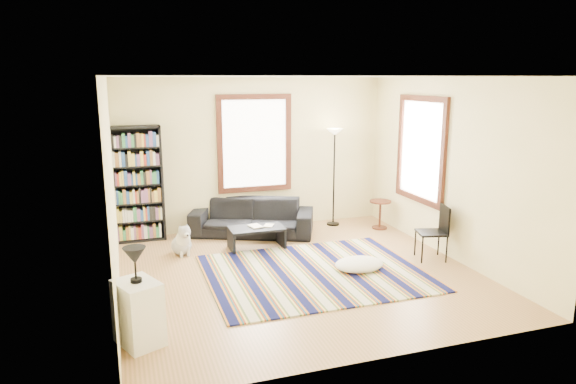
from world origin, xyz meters
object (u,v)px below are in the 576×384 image
object	(u,v)px
sofa	(252,217)
floor_cushion	(359,264)
dog	(181,239)
folding_chair	(431,233)
floor_lamp	(334,178)
side_table	(380,215)
coffee_table	(257,238)
bookshelf	(136,184)
white_cabinet	(138,313)

from	to	relation	value
sofa	floor_cushion	size ratio (longest dim) A/B	2.94
dog	folding_chair	bearing A→B (deg)	-34.58
floor_lamp	folding_chair	bearing A→B (deg)	-73.17
side_table	folding_chair	distance (m)	1.76
floor_cushion	floor_lamp	bearing A→B (deg)	75.95
floor_lamp	dog	distance (m)	3.18
side_table	floor_lamp	bearing A→B (deg)	145.15
coffee_table	folding_chair	xyz separation A→B (m)	(2.45, -1.37, 0.25)
bookshelf	dog	xyz separation A→B (m)	(0.61, -0.98, -0.74)
bookshelf	coffee_table	xyz separation A→B (m)	(1.84, -1.06, -0.82)
white_cabinet	coffee_table	bearing A→B (deg)	29.11
coffee_table	floor_cushion	distance (m)	1.88
coffee_table	dog	size ratio (longest dim) A/B	1.76
coffee_table	floor_lamp	bearing A→B (deg)	26.79
bookshelf	white_cabinet	world-z (taller)	bookshelf
bookshelf	folding_chair	size ratio (longest dim) A/B	2.33
coffee_table	sofa	bearing A→B (deg)	80.81
sofa	floor_lamp	distance (m)	1.75
floor_lamp	floor_cushion	bearing A→B (deg)	-104.05
folding_chair	white_cabinet	size ratio (longest dim) A/B	1.23
side_table	bookshelf	bearing A→B (deg)	171.09
white_cabinet	folding_chair	bearing A→B (deg)	-7.81
bookshelf	floor_lamp	xyz separation A→B (m)	(3.61, -0.17, -0.07)
coffee_table	floor_cushion	world-z (taller)	coffee_table
bookshelf	side_table	size ratio (longest dim) A/B	3.70
bookshelf	side_table	bearing A→B (deg)	-8.91
bookshelf	white_cabinet	bearing A→B (deg)	-92.39
coffee_table	white_cabinet	xyz separation A→B (m)	(-2.00, -2.67, 0.17)
sofa	white_cabinet	xyz separation A→B (m)	(-2.13, -3.46, 0.03)
side_table	folding_chair	bearing A→B (deg)	-91.64
coffee_table	floor_cushion	bearing A→B (deg)	-50.96
white_cabinet	dog	bearing A→B (deg)	50.33
sofa	side_table	xyz separation A→B (m)	(2.37, -0.41, -0.05)
white_cabinet	floor_lamp	bearing A→B (deg)	19.32
sofa	floor_lamp	size ratio (longest dim) A/B	1.17
folding_chair	dog	xyz separation A→B (m)	(-3.68, 1.45, -0.17)
floor_lamp	side_table	distance (m)	1.11
floor_lamp	side_table	world-z (taller)	floor_lamp
floor_cushion	dog	size ratio (longest dim) A/B	1.45
bookshelf	white_cabinet	size ratio (longest dim) A/B	2.86
floor_lamp	sofa	bearing A→B (deg)	-176.51
side_table	folding_chair	world-z (taller)	folding_chair
bookshelf	side_table	distance (m)	4.46
folding_chair	sofa	bearing A→B (deg)	151.93
floor_cushion	folding_chair	xyz separation A→B (m)	(1.27, 0.09, 0.34)
sofa	floor_lamp	bearing A→B (deg)	26.73
bookshelf	dog	bearing A→B (deg)	-58.13
floor_lamp	white_cabinet	distance (m)	5.21
floor_lamp	dog	bearing A→B (deg)	-164.83
floor_cushion	folding_chair	bearing A→B (deg)	3.90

